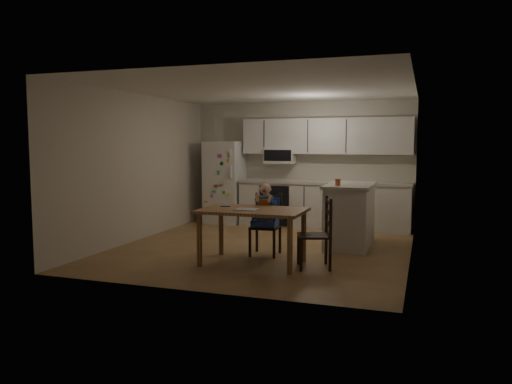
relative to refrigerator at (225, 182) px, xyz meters
The scene contains 10 objects.
room 2.31m from the refrigerator, 47.16° to the right, with size 4.52×5.01×2.51m.
refrigerator is the anchor object (origin of this frame).
kitchen_run 2.05m from the refrigerator, ahead, with size 3.37×0.62×2.15m.
kitchen_island 3.26m from the refrigerator, 29.04° to the right, with size 0.72×1.37×1.01m.
red_cup 3.31m from the refrigerator, 35.61° to the right, with size 0.08×0.08×0.10m, color #D0522D.
dining_table 3.66m from the refrigerator, 61.57° to the right, with size 1.42×0.92×0.76m.
napkin 3.72m from the refrigerator, 63.00° to the right, with size 0.29×0.25×0.01m, color #A9A9AD.
toddler_spoon 3.37m from the refrigerator, 67.61° to the right, with size 0.02×0.02×0.12m, color blue.
chair_booster 3.13m from the refrigerator, 56.22° to the right, with size 0.42×0.42×1.07m.
chair_side 4.13m from the refrigerator, 49.45° to the right, with size 0.53×0.53×0.95m.
Camera 1 is at (2.43, -7.46, 1.66)m, focal length 35.00 mm.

